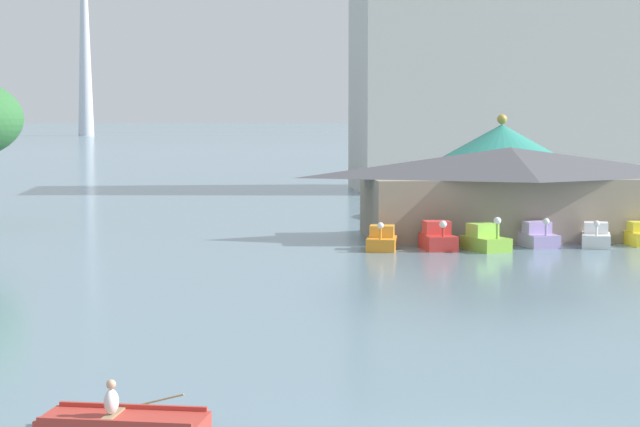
% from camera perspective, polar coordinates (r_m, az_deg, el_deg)
% --- Properties ---
extents(rowboat_with_rower, '(3.89, 3.90, 1.29)m').
position_cam_1_polar(rowboat_with_rower, '(25.93, -9.85, -10.41)').
color(rowboat_with_rower, '#B7382D').
rests_on(rowboat_with_rower, ground).
extents(pedal_boat_orange, '(2.00, 2.77, 1.56)m').
position_cam_1_polar(pedal_boat_orange, '(59.97, 3.11, -1.35)').
color(pedal_boat_orange, orange).
rests_on(pedal_boat_orange, ground).
extents(pedal_boat_red, '(1.66, 2.64, 1.63)m').
position_cam_1_polar(pedal_boat_red, '(60.45, 5.93, -1.24)').
color(pedal_boat_red, red).
rests_on(pedal_boat_red, ground).
extents(pedal_boat_lime, '(2.32, 3.04, 1.85)m').
position_cam_1_polar(pedal_boat_lime, '(60.30, 8.28, -1.31)').
color(pedal_boat_lime, '#8CCC3F').
rests_on(pedal_boat_lime, ground).
extents(pedal_boat_lavender, '(1.79, 2.51, 1.64)m').
position_cam_1_polar(pedal_boat_lavender, '(62.44, 10.90, -1.15)').
color(pedal_boat_lavender, '#B299D8').
rests_on(pedal_boat_lavender, ground).
extents(pedal_boat_white, '(2.22, 2.88, 1.52)m').
position_cam_1_polar(pedal_boat_white, '(63.20, 13.67, -1.15)').
color(pedal_boat_white, white).
rests_on(pedal_boat_white, ground).
extents(boathouse, '(17.82, 8.22, 5.24)m').
position_cam_1_polar(boathouse, '(66.54, 9.51, 1.15)').
color(boathouse, gray).
rests_on(boathouse, ground).
extents(green_roof_pavilion, '(9.86, 9.86, 7.16)m').
position_cam_1_polar(green_roof_pavilion, '(79.83, 9.09, 2.41)').
color(green_roof_pavilion, '#993328').
rests_on(green_roof_pavilion, ground).
extents(background_building_block, '(27.84, 13.19, 21.10)m').
position_cam_1_polar(background_building_block, '(109.37, 9.04, 6.72)').
color(background_building_block, beige).
rests_on(background_building_block, ground).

